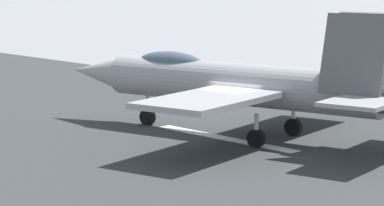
{
  "coord_description": "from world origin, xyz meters",
  "views": [
    {
      "loc": [
        -26.35,
        27.51,
        7.57
      ],
      "look_at": [
        -1.37,
        3.83,
        2.2
      ],
      "focal_mm": 84.76,
      "sensor_mm": 36.0,
      "label": 1
    }
  ],
  "objects": [
    {
      "name": "runway_strip",
      "position": [
        -0.02,
        0.0,
        0.01
      ],
      "size": [
        240.0,
        26.0,
        0.02
      ],
      "color": "#303232",
      "rests_on": "ground"
    },
    {
      "name": "fighter_jet",
      "position": [
        0.49,
        -0.8,
        2.38
      ],
      "size": [
        18.1,
        14.4,
        5.58
      ],
      "color": "gray",
      "rests_on": "ground"
    },
    {
      "name": "ground_plane",
      "position": [
        0.0,
        0.0,
        0.0
      ],
      "size": [
        400.0,
        400.0,
        0.0
      ],
      "primitive_type": "plane",
      "color": "gray"
    },
    {
      "name": "crew_person",
      "position": [
        14.19,
        -9.88,
        0.85
      ],
      "size": [
        0.69,
        0.36,
        1.71
      ],
      "color": "#1E2338",
      "rests_on": "ground"
    }
  ]
}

